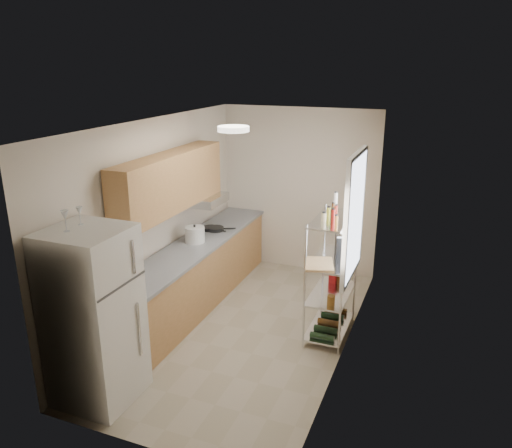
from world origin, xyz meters
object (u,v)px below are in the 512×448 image
at_px(cutting_board, 319,264).
at_px(refrigerator, 94,317).
at_px(frying_pan_large, 210,228).
at_px(rice_cooker, 195,235).
at_px(espresso_machine, 342,244).

bearing_deg(cutting_board, refrigerator, -135.06).
distance_m(refrigerator, frying_pan_large, 2.76).
xyz_separation_m(rice_cooker, frying_pan_large, (-0.04, 0.55, -0.09)).
height_order(refrigerator, frying_pan_large, refrigerator).
bearing_deg(rice_cooker, espresso_machine, -0.46).
relative_size(frying_pan_large, cutting_board, 0.57).
bearing_deg(cutting_board, espresso_machine, 67.39).
xyz_separation_m(refrigerator, rice_cooker, (-0.07, 2.21, 0.11)).
bearing_deg(cutting_board, frying_pan_large, 152.52).
bearing_deg(espresso_machine, cutting_board, -130.18).
bearing_deg(cutting_board, rice_cooker, 166.74).
relative_size(rice_cooker, cutting_board, 0.64).
height_order(rice_cooker, frying_pan_large, rice_cooker).
relative_size(rice_cooker, frying_pan_large, 1.12).
distance_m(rice_cooker, cutting_board, 1.90).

